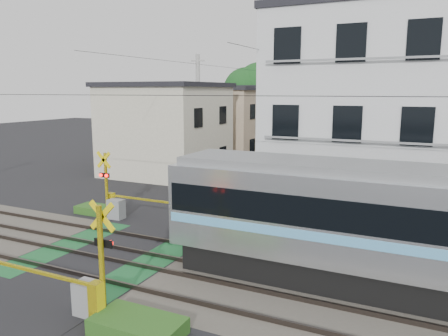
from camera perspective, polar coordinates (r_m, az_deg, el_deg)
The scene contains 11 objects.
ground at distance 16.48m, azimuth -15.07°, elevation -10.75°, with size 120.00×120.00×0.00m, color black.
track_bed at distance 16.46m, azimuth -15.07°, elevation -10.63°, with size 120.00×120.00×0.14m.
crossing_signal_near at distance 12.10m, azimuth -17.21°, elevation -15.06°, with size 4.74×0.65×3.09m.
crossing_signal_far at distance 20.52m, azimuth -14.03°, elevation -4.47°, with size 4.74×0.65×3.09m.
apartment_block at distance 21.16m, azimuth 21.07°, elevation 6.42°, with size 10.20×8.36×9.30m.
houses_row at distance 38.87m, azimuth 10.78°, elevation 6.18°, with size 22.07×31.35×6.80m.
tree_hill at distance 59.82m, azimuth 15.95°, elevation 9.75°, with size 40.00×13.93×11.79m.
catenary at distance 12.52m, azimuth 5.58°, elevation 0.54°, with size 60.00×5.04×7.00m.
utility_poles at distance 36.41m, azimuth 7.63°, elevation 7.34°, with size 7.90×42.00×8.00m.
pedestrian at distance 48.17m, azimuth 14.28°, elevation 3.92°, with size 0.63×0.41×1.72m, color black.
weed_patches at distance 15.31m, azimuth -10.22°, elevation -11.44°, with size 10.25×8.80×0.40m.
Camera 1 is at (10.22, -11.57, 5.76)m, focal length 35.00 mm.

